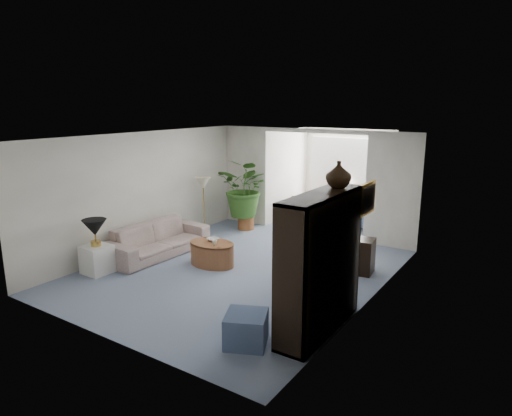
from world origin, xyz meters
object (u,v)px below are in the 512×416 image
Objects in this scene: sunroom_chair_maroon at (310,207)px; sunroom_chair_blue at (363,214)px; framed_picture at (368,199)px; wingback_chair at (317,250)px; table_lamp at (95,228)px; floor_lamp at (203,183)px; entertainment_cabinet at (320,264)px; cabinet_urn at (339,174)px; coffee_table at (212,254)px; ottoman at (246,329)px; plant_pot at (246,223)px; sunroom_table at (347,208)px; side_table_dark at (358,255)px; end_table at (97,259)px; sofa at (158,240)px; coffee_cup at (215,243)px; coffee_bowl at (213,239)px.

sunroom_chair_blue is at bearing 98.73° from sunroom_chair_maroon.
framed_picture reaches higher than wingback_chair.
floor_lamp is (0.03, 3.04, 0.38)m from table_lamp.
framed_picture is 1.34m from entertainment_cabinet.
cabinet_urn is (-0.23, -0.60, 0.42)m from framed_picture.
coffee_table is 4.21m from sunroom_chair_maroon.
coffee_table is 1.80× the size of ottoman.
plant_pot is at bearing 81.37° from table_lamp.
ottoman is 7.20m from sunroom_table.
framed_picture is 1.97m from side_table_dark.
end_table is at bearing -175.90° from entertainment_cabinet.
floor_lamp is 0.97× the size of cabinet_urn.
floor_lamp is at bearing 89.45° from end_table.
ottoman is at bearing -164.34° from sunroom_chair_blue.
sunroom_table reaches higher than plant_pot.
coffee_table is (1.30, 0.16, -0.11)m from sofa.
sunroom_table is at bearing 53.73° from sunroom_chair_blue.
sofa is at bearing -84.23° from floor_lamp.
end_table is at bearing 173.41° from sofa.
coffee_cup reaches higher than ottoman.
framed_picture is 0.95× the size of ottoman.
coffee_table is (-3.09, 0.10, -1.47)m from framed_picture.
side_table_dark is (0.70, 0.30, -0.07)m from wingback_chair.
framed_picture reaches higher than end_table.
cabinet_urn is 5.28m from plant_pot.
wingback_chair reaches higher than coffee_table.
wingback_chair is (1.82, 0.89, 0.17)m from coffee_table.
framed_picture reaches higher than plant_pot.
ottoman is (3.75, -0.57, -0.66)m from table_lamp.
sofa is 2.38× the size of coffee_table.
side_table_dark is at bearing -20.35° from plant_pot.
sunroom_chair_maroon is (-0.17, 4.31, -0.16)m from coffee_cup.
floor_lamp is at bearing 140.92° from sunroom_chair_blue.
coffee_cup is 3.22m from cabinet_urn.
framed_picture is 0.96× the size of end_table.
wingback_chair is (1.87, 0.79, -0.09)m from coffee_bowl.
framed_picture reaches higher than coffee_bowl.
sofa is 3.04× the size of sunroom_chair_maroon.
coffee_bowl is at bearing 116.57° from coffee_table.
table_lamp reaches higher than sunroom_chair_blue.
coffee_bowl is 0.62× the size of cabinet_urn.
sunroom_table is (0.75, 0.75, -0.07)m from sunroom_chair_maroon.
floor_lamp is 3.46m from wingback_chair.
coffee_bowl is 3.22m from entertainment_cabinet.
entertainment_cabinet reaches higher than side_table_dark.
coffee_bowl is 3.18m from ottoman.
sofa reaches higher than coffee_cup.
sofa reaches higher than ottoman.
sunroom_table is (2.03, 5.12, -0.06)m from sofa.
end_table is at bearing -131.99° from coffee_bowl.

